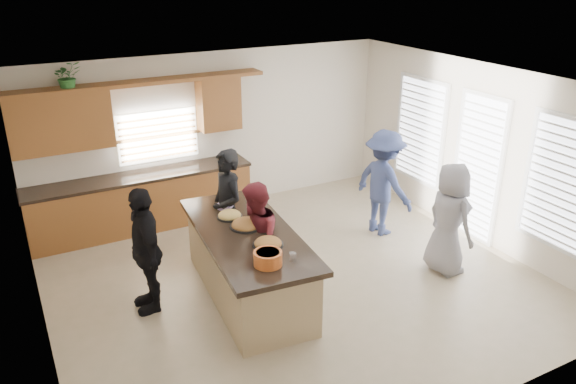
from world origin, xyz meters
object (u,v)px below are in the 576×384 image
woman_left_mid (255,240)px  woman_left_back (228,210)px  woman_left_front (145,250)px  woman_right_front (449,219)px  island (248,265)px  salad_bowl (268,258)px  woman_right_back (384,183)px

woman_left_mid → woman_left_back: bearing=-151.4°
woman_left_front → woman_right_front: 4.18m
island → woman_left_back: woman_left_back is taller
salad_bowl → woman_left_mid: (0.25, 0.89, -0.25)m
woman_left_back → woman_left_mid: bearing=-2.0°
woman_right_front → woman_left_back: bearing=61.0°
island → woman_right_back: bearing=19.5°
salad_bowl → woman_right_front: 2.93m
woman_left_back → woman_left_mid: woman_left_back is taller
island → woman_left_mid: bearing=1.6°
island → woman_left_front: size_ratio=1.66×
woman_left_mid → woman_left_front: size_ratio=0.94×
salad_bowl → island: bearing=81.4°
island → woman_left_front: 1.35m
woman_left_mid → woman_right_back: (2.61, 0.70, 0.08)m
island → woman_right_front: bearing=-10.1°
salad_bowl → woman_left_front: woman_left_front is taller
salad_bowl → woman_left_back: size_ratio=0.19×
woman_left_back → woman_right_back: size_ratio=1.02×
woman_left_mid → woman_left_front: (-1.37, 0.34, 0.05)m
woman_left_mid → woman_right_front: (2.67, -0.75, 0.03)m
woman_left_front → woman_left_mid: bearing=78.8°
woman_right_back → woman_right_front: bearing=172.8°
salad_bowl → woman_left_front: size_ratio=0.20×
woman_left_front → woman_right_front: bearing=77.6°
island → woman_right_back: woman_right_back is taller
island → salad_bowl: 1.09m
woman_left_back → woman_right_back: woman_left_back is taller
salad_bowl → woman_left_mid: 0.96m
island → woman_left_front: (-1.25, 0.33, 0.39)m
salad_bowl → woman_right_back: 3.28m
woman_left_back → woman_left_mid: 0.87m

